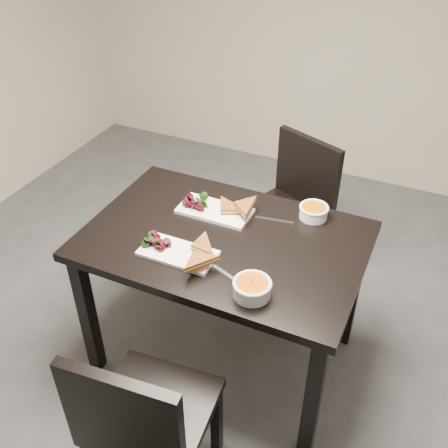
% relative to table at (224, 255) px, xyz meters
% --- Properties ---
extents(room_shell, '(5.02, 5.02, 2.81)m').
position_rel_table_xyz_m(room_shell, '(0.43, -0.47, 1.18)').
color(room_shell, beige).
rests_on(room_shell, ground).
extents(table, '(1.20, 0.80, 0.75)m').
position_rel_table_xyz_m(table, '(0.00, 0.00, 0.00)').
color(table, black).
rests_on(table, ground).
extents(chair_near, '(0.46, 0.46, 0.85)m').
position_rel_table_xyz_m(chair_near, '(0.03, -0.76, -0.17)').
color(chair_near, black).
rests_on(chair_near, ground).
extents(chair_far, '(0.55, 0.55, 0.85)m').
position_rel_table_xyz_m(chair_far, '(0.08, 0.76, -0.17)').
color(chair_far, black).
rests_on(chair_far, ground).
extents(plate_near, '(0.32, 0.16, 0.02)m').
position_rel_table_xyz_m(plate_near, '(-0.12, -0.19, 0.11)').
color(plate_near, white).
rests_on(plate_near, table).
extents(sandwich_near, '(0.17, 0.14, 0.05)m').
position_rel_table_xyz_m(sandwich_near, '(-0.06, -0.17, 0.14)').
color(sandwich_near, '#A85423').
rests_on(sandwich_near, plate_near).
extents(salad_near, '(0.10, 0.09, 0.04)m').
position_rel_table_xyz_m(salad_near, '(-0.22, -0.19, 0.14)').
color(salad_near, black).
rests_on(salad_near, plate_near).
extents(soup_bowl_near, '(0.15, 0.15, 0.07)m').
position_rel_table_xyz_m(soup_bowl_near, '(0.24, -0.28, 0.14)').
color(soup_bowl_near, white).
rests_on(soup_bowl_near, table).
extents(cutlery_near, '(0.17, 0.08, 0.00)m').
position_rel_table_xyz_m(cutlery_near, '(0.13, -0.22, 0.10)').
color(cutlery_near, silver).
rests_on(cutlery_near, table).
extents(plate_far, '(0.33, 0.17, 0.02)m').
position_rel_table_xyz_m(plate_far, '(-0.12, 0.15, 0.11)').
color(plate_far, white).
rests_on(plate_far, table).
extents(sandwich_far, '(0.20, 0.18, 0.05)m').
position_rel_table_xyz_m(sandwich_far, '(-0.05, 0.14, 0.14)').
color(sandwich_far, '#A85423').
rests_on(sandwich_far, plate_far).
extents(salad_far, '(0.10, 0.09, 0.05)m').
position_rel_table_xyz_m(salad_far, '(-0.22, 0.15, 0.14)').
color(salad_far, black).
rests_on(salad_far, plate_far).
extents(soup_bowl_far, '(0.13, 0.13, 0.06)m').
position_rel_table_xyz_m(soup_bowl_far, '(0.31, 0.30, 0.13)').
color(soup_bowl_far, white).
rests_on(soup_bowl_far, table).
extents(cutlery_far, '(0.18, 0.04, 0.00)m').
position_rel_table_xyz_m(cutlery_far, '(0.16, 0.21, 0.10)').
color(cutlery_far, silver).
rests_on(cutlery_far, table).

